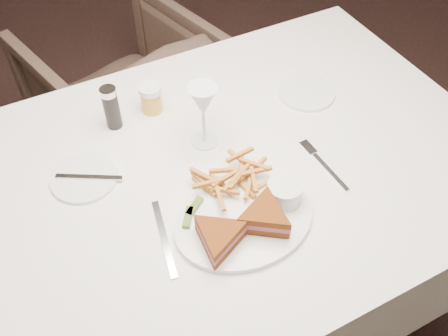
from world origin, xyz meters
name	(u,v)px	position (x,y,z in m)	size (l,w,h in m)	color
ground	(177,333)	(0.00, 0.00, 0.00)	(5.00, 5.00, 0.00)	black
table	(218,250)	(0.17, 0.04, 0.38)	(1.41, 0.94, 0.75)	white
chair_far	(125,88)	(0.08, 0.94, 0.33)	(0.65, 0.61, 0.67)	#4C382F
table_setting	(225,178)	(0.16, -0.03, 0.79)	(0.80, 0.61, 0.18)	white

